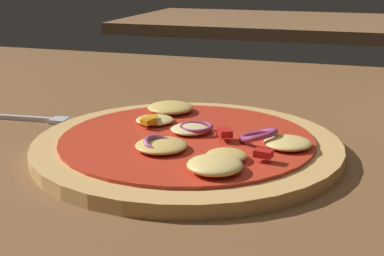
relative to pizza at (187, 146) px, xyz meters
The scene contains 4 objects.
dining_table 0.03m from the pizza, 155.97° to the left, with size 1.26×1.04×0.03m.
pizza is the anchor object (origin of this frame).
fork 0.22m from the pizza, 166.33° to the left, with size 0.18×0.03×0.01m.
background_table 1.33m from the pizza, 98.15° to the left, with size 0.85×0.58×0.03m.
Camera 1 is at (0.17, -0.47, 0.21)m, focal length 51.48 mm.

